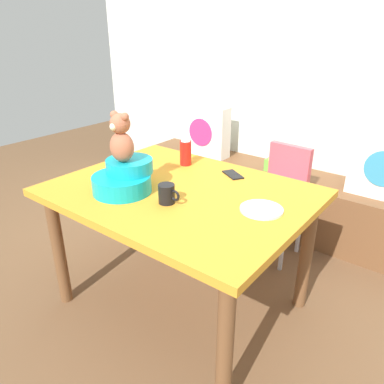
# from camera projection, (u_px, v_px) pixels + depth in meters

# --- Properties ---
(ground_plane) EXTENTS (8.00, 8.00, 0.00)m
(ground_plane) POSITION_uv_depth(u_px,v_px,m) (182.00, 301.00, 2.23)
(ground_plane) COLOR brown
(back_wall) EXTENTS (4.40, 0.10, 2.60)m
(back_wall) POSITION_uv_depth(u_px,v_px,m) (307.00, 58.00, 2.79)
(back_wall) COLOR silver
(back_wall) RESTS_ON ground_plane
(window_bench) EXTENTS (2.60, 0.44, 0.46)m
(window_bench) POSITION_uv_depth(u_px,v_px,m) (278.00, 198.00, 3.04)
(window_bench) COLOR brown
(window_bench) RESTS_ON ground_plane
(pillow_floral_left) EXTENTS (0.44, 0.15, 0.44)m
(pillow_floral_left) POSITION_uv_depth(u_px,v_px,m) (205.00, 131.00, 3.25)
(pillow_floral_left) COLOR white
(pillow_floral_left) RESTS_ON window_bench
(book_stack) EXTENTS (0.20, 0.14, 0.10)m
(book_stack) POSITION_uv_depth(u_px,v_px,m) (279.00, 165.00, 2.93)
(book_stack) COLOR #66B13C
(book_stack) RESTS_ON window_bench
(dining_table) EXTENTS (1.31, 1.01, 0.74)m
(dining_table) POSITION_uv_depth(u_px,v_px,m) (181.00, 206.00, 1.97)
(dining_table) COLOR orange
(dining_table) RESTS_ON ground_plane
(highchair) EXTENTS (0.34, 0.47, 0.79)m
(highchair) POSITION_uv_depth(u_px,v_px,m) (278.00, 187.00, 2.50)
(highchair) COLOR #D84C59
(highchair) RESTS_ON ground_plane
(infant_seat_teal) EXTENTS (0.30, 0.33, 0.16)m
(infant_seat_teal) POSITION_uv_depth(u_px,v_px,m) (124.00, 178.00, 1.88)
(infant_seat_teal) COLOR #109EB0
(infant_seat_teal) RESTS_ON dining_table
(teddy_bear) EXTENTS (0.13, 0.12, 0.25)m
(teddy_bear) POSITION_uv_depth(u_px,v_px,m) (121.00, 139.00, 1.80)
(teddy_bear) COLOR #A65D42
(teddy_bear) RESTS_ON infant_seat_teal
(ketchup_bottle) EXTENTS (0.07, 0.07, 0.18)m
(ketchup_bottle) POSITION_uv_depth(u_px,v_px,m) (186.00, 151.00, 2.24)
(ketchup_bottle) COLOR red
(ketchup_bottle) RESTS_ON dining_table
(coffee_mug) EXTENTS (0.12, 0.08, 0.09)m
(coffee_mug) POSITION_uv_depth(u_px,v_px,m) (167.00, 194.00, 1.76)
(coffee_mug) COLOR black
(coffee_mug) RESTS_ON dining_table
(dinner_plate_near) EXTENTS (0.20, 0.20, 0.01)m
(dinner_plate_near) POSITION_uv_depth(u_px,v_px,m) (261.00, 209.00, 1.70)
(dinner_plate_near) COLOR white
(dinner_plate_near) RESTS_ON dining_table
(cell_phone) EXTENTS (0.16, 0.13, 0.01)m
(cell_phone) POSITION_uv_depth(u_px,v_px,m) (233.00, 175.00, 2.11)
(cell_phone) COLOR black
(cell_phone) RESTS_ON dining_table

